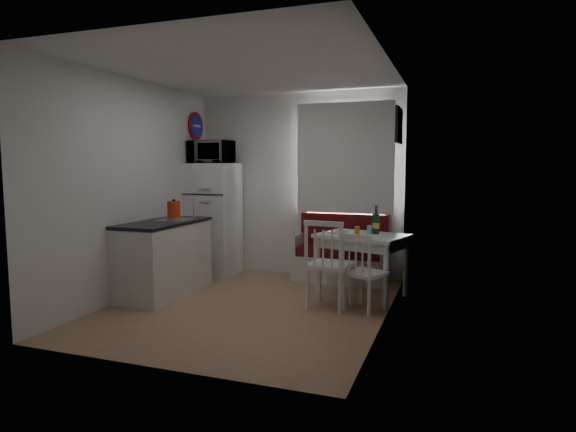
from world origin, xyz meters
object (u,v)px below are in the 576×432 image
at_px(kitchen_counter, 164,257).
at_px(dining_table, 362,241).
at_px(bench, 341,259).
at_px(microwave, 211,152).
at_px(kettle, 174,210).
at_px(chair_right, 364,264).
at_px(chair_left, 327,255).
at_px(fridge, 214,219).
at_px(wine_bottle, 376,220).

xyz_separation_m(kitchen_counter, dining_table, (2.30, 0.71, 0.21)).
height_order(bench, microwave, microwave).
bearing_deg(kettle, dining_table, 13.67).
bearing_deg(chair_right, dining_table, 128.10).
relative_size(chair_left, kettle, 2.09).
bearing_deg(kitchen_counter, dining_table, 17.08).
relative_size(chair_left, fridge, 0.33).
xyz_separation_m(fridge, microwave, (0.00, -0.05, 0.96)).
bearing_deg(chair_left, microwave, 156.55).
relative_size(bench, wine_bottle, 3.73).
height_order(kitchen_counter, chair_left, kitchen_counter).
distance_m(chair_left, fridge, 2.37).
xyz_separation_m(bench, kettle, (-1.85, -1.19, 0.72)).
bearing_deg(microwave, chair_right, -25.24).
bearing_deg(chair_right, microwave, -179.81).
xyz_separation_m(microwave, wine_bottle, (2.43, -0.39, -0.84)).
relative_size(bench, chair_right, 2.40).
relative_size(kitchen_counter, microwave, 2.25).
bearing_deg(microwave, kettle, -88.34).
xyz_separation_m(kettle, wine_bottle, (2.40, 0.65, -0.10)).
xyz_separation_m(bench, chair_right, (0.55, -1.31, 0.23)).
distance_m(chair_left, kettle, 2.05).
relative_size(kettle, wine_bottle, 0.74).
distance_m(microwave, wine_bottle, 2.60).
distance_m(bench, chair_left, 1.36).
distance_m(fridge, wine_bottle, 2.47).
bearing_deg(wine_bottle, dining_table, -145.94).
height_order(kettle, wine_bottle, kettle).
bearing_deg(microwave, chair_left, -29.69).
bearing_deg(wine_bottle, fridge, 169.80).
bearing_deg(bench, fridge, -176.66).
xyz_separation_m(bench, microwave, (-1.88, -0.16, 1.46)).
bearing_deg(kitchen_counter, kettle, 72.75).
relative_size(chair_right, wine_bottle, 1.55).
bearing_deg(dining_table, chair_left, -94.58).
bearing_deg(dining_table, wine_bottle, 49.90).
bearing_deg(chair_right, fridge, 179.23).
bearing_deg(kettle, chair_right, -2.64).
xyz_separation_m(chair_right, fridge, (-2.43, 1.20, 0.27)).
bearing_deg(bench, kitchen_counter, -144.48).
height_order(dining_table, chair_left, chair_left).
distance_m(fridge, kettle, 1.11).
bearing_deg(kettle, chair_left, -3.54).
xyz_separation_m(kitchen_counter, chair_left, (2.05, 0.04, 0.15)).
bearing_deg(fridge, wine_bottle, -10.20).
distance_m(microwave, kettle, 1.27).
xyz_separation_m(bench, chair_left, (0.15, -1.32, 0.31)).
bearing_deg(fridge, dining_table, -13.25).
distance_m(kitchen_counter, bench, 2.34).
relative_size(dining_table, fridge, 0.72).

